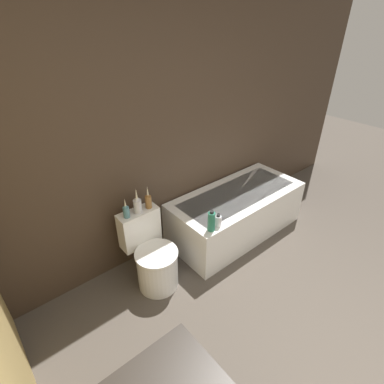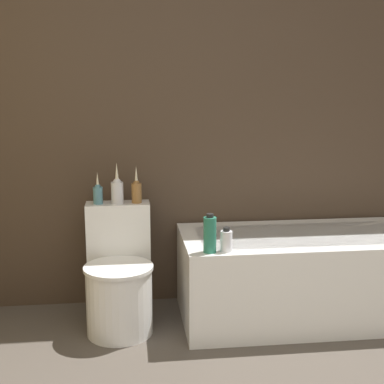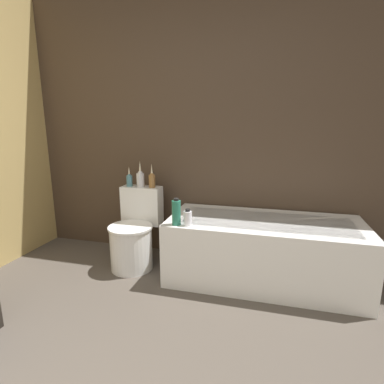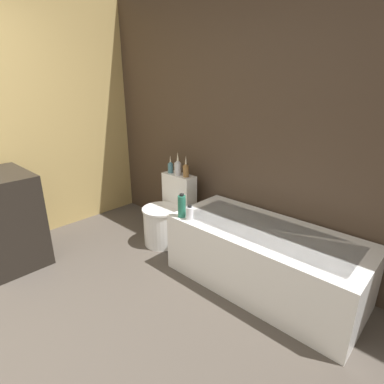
{
  "view_description": "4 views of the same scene",
  "coord_description": "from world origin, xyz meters",
  "px_view_note": "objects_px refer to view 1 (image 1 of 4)",
  "views": [
    {
      "loc": [
        -1.44,
        0.13,
        2.3
      ],
      "look_at": [
        0.05,
        1.91,
        0.87
      ],
      "focal_mm": 28.0,
      "sensor_mm": 36.0,
      "label": 1
    },
    {
      "loc": [
        -0.32,
        -1.05,
        1.42
      ],
      "look_at": [
        0.02,
        1.75,
        0.86
      ],
      "focal_mm": 50.0,
      "sensor_mm": 36.0,
      "label": 2
    },
    {
      "loc": [
        0.8,
        -0.44,
        1.31
      ],
      "look_at": [
        0.23,
        1.75,
        0.8
      ],
      "focal_mm": 28.0,
      "sensor_mm": 36.0,
      "label": 3
    },
    {
      "loc": [
        1.83,
        -0.0,
        1.64
      ],
      "look_at": [
        0.21,
        1.73,
        0.78
      ],
      "focal_mm": 28.0,
      "sensor_mm": 36.0,
      "label": 4
    }
  ],
  "objects_px": {
    "bathtub": "(236,212)",
    "shampoo_bottle_tall": "(211,221)",
    "toilet": "(153,257)",
    "vase_silver": "(137,204)",
    "vase_bronze": "(148,200)",
    "shampoo_bottle_short": "(218,221)",
    "vase_gold": "(126,211)"
  },
  "relations": [
    {
      "from": "bathtub",
      "to": "shampoo_bottle_tall",
      "type": "xyz_separation_m",
      "value": [
        -0.67,
        -0.29,
        0.36
      ]
    },
    {
      "from": "bathtub",
      "to": "toilet",
      "type": "distance_m",
      "value": 1.17
    },
    {
      "from": "toilet",
      "to": "shampoo_bottle_tall",
      "type": "distance_m",
      "value": 0.66
    },
    {
      "from": "vase_silver",
      "to": "shampoo_bottle_tall",
      "type": "relative_size",
      "value": 1.16
    },
    {
      "from": "toilet",
      "to": "vase_bronze",
      "type": "bearing_deg",
      "value": 57.95
    },
    {
      "from": "bathtub",
      "to": "toilet",
      "type": "relative_size",
      "value": 2.2
    },
    {
      "from": "bathtub",
      "to": "toilet",
      "type": "xyz_separation_m",
      "value": [
        -1.17,
        -0.02,
        0.03
      ]
    },
    {
      "from": "shampoo_bottle_tall",
      "to": "shampoo_bottle_short",
      "type": "bearing_deg",
      "value": 2.54
    },
    {
      "from": "bathtub",
      "to": "vase_bronze",
      "type": "relative_size",
      "value": 6.94
    },
    {
      "from": "toilet",
      "to": "vase_bronze",
      "type": "relative_size",
      "value": 3.15
    },
    {
      "from": "vase_bronze",
      "to": "shampoo_bottle_short",
      "type": "relative_size",
      "value": 1.7
    },
    {
      "from": "vase_silver",
      "to": "vase_bronze",
      "type": "xyz_separation_m",
      "value": [
        0.12,
        0.0,
        -0.01
      ]
    },
    {
      "from": "vase_gold",
      "to": "vase_bronze",
      "type": "relative_size",
      "value": 0.85
    },
    {
      "from": "shampoo_bottle_tall",
      "to": "vase_silver",
      "type": "bearing_deg",
      "value": 138.35
    },
    {
      "from": "bathtub",
      "to": "toilet",
      "type": "bearing_deg",
      "value": -178.84
    },
    {
      "from": "toilet",
      "to": "vase_bronze",
      "type": "height_order",
      "value": "vase_bronze"
    },
    {
      "from": "vase_gold",
      "to": "shampoo_bottle_tall",
      "type": "height_order",
      "value": "vase_gold"
    },
    {
      "from": "bathtub",
      "to": "shampoo_bottle_tall",
      "type": "distance_m",
      "value": 0.82
    },
    {
      "from": "vase_gold",
      "to": "shampoo_bottle_short",
      "type": "relative_size",
      "value": 1.46
    },
    {
      "from": "vase_silver",
      "to": "shampoo_bottle_short",
      "type": "distance_m",
      "value": 0.77
    },
    {
      "from": "vase_bronze",
      "to": "shampoo_bottle_tall",
      "type": "height_order",
      "value": "vase_bronze"
    },
    {
      "from": "bathtub",
      "to": "shampoo_bottle_short",
      "type": "distance_m",
      "value": 0.72
    },
    {
      "from": "toilet",
      "to": "shampoo_bottle_tall",
      "type": "xyz_separation_m",
      "value": [
        0.5,
        -0.26,
        0.34
      ]
    },
    {
      "from": "vase_gold",
      "to": "shampoo_bottle_tall",
      "type": "distance_m",
      "value": 0.77
    },
    {
      "from": "shampoo_bottle_tall",
      "to": "bathtub",
      "type": "bearing_deg",
      "value": 23.0
    },
    {
      "from": "shampoo_bottle_short",
      "to": "vase_gold",
      "type": "bearing_deg",
      "value": 148.01
    },
    {
      "from": "shampoo_bottle_short",
      "to": "vase_silver",
      "type": "bearing_deg",
      "value": 143.33
    },
    {
      "from": "toilet",
      "to": "shampoo_bottle_tall",
      "type": "height_order",
      "value": "shampoo_bottle_tall"
    },
    {
      "from": "toilet",
      "to": "bathtub",
      "type": "bearing_deg",
      "value": 1.16
    },
    {
      "from": "vase_gold",
      "to": "shampoo_bottle_short",
      "type": "xyz_separation_m",
      "value": [
        0.71,
        -0.44,
        -0.19
      ]
    },
    {
      "from": "bathtub",
      "to": "vase_silver",
      "type": "bearing_deg",
      "value": 172.35
    },
    {
      "from": "vase_silver",
      "to": "shampoo_bottle_short",
      "type": "height_order",
      "value": "vase_silver"
    }
  ]
}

